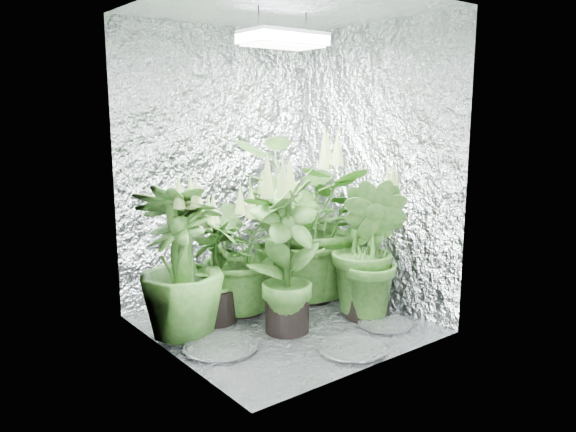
{
  "coord_description": "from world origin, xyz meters",
  "views": [
    {
      "loc": [
        -2.15,
        -2.81,
        1.4
      ],
      "look_at": [
        0.04,
        0.0,
        0.73
      ],
      "focal_mm": 35.0,
      "sensor_mm": 36.0,
      "label": 1
    }
  ],
  "objects_px": {
    "plant_b": "(216,264)",
    "plant_e": "(312,220)",
    "plant_f": "(287,252)",
    "plant_c": "(276,241)",
    "plant_a": "(242,253)",
    "plant_d": "(181,262)",
    "grow_lamp": "(283,39)",
    "circulation_fan": "(301,269)",
    "plant_g": "(369,250)"
  },
  "relations": [
    {
      "from": "plant_b",
      "to": "plant_e",
      "type": "xyz_separation_m",
      "value": [
        0.79,
        -0.04,
        0.21
      ]
    },
    {
      "from": "plant_e",
      "to": "plant_f",
      "type": "bearing_deg",
      "value": -144.22
    },
    {
      "from": "plant_b",
      "to": "plant_c",
      "type": "xyz_separation_m",
      "value": [
        0.58,
        0.11,
        0.06
      ]
    },
    {
      "from": "plant_e",
      "to": "plant_a",
      "type": "bearing_deg",
      "value": 171.81
    },
    {
      "from": "plant_d",
      "to": "plant_f",
      "type": "xyz_separation_m",
      "value": [
        0.57,
        -0.33,
        0.04
      ]
    },
    {
      "from": "grow_lamp",
      "to": "plant_d",
      "type": "height_order",
      "value": "grow_lamp"
    },
    {
      "from": "plant_a",
      "to": "circulation_fan",
      "type": "distance_m",
      "value": 0.78
    },
    {
      "from": "plant_c",
      "to": "plant_g",
      "type": "xyz_separation_m",
      "value": [
        0.27,
        -0.67,
        0.02
      ]
    },
    {
      "from": "grow_lamp",
      "to": "plant_b",
      "type": "height_order",
      "value": "grow_lamp"
    },
    {
      "from": "plant_e",
      "to": "plant_g",
      "type": "xyz_separation_m",
      "value": [
        0.06,
        -0.52,
        -0.14
      ]
    },
    {
      "from": "plant_d",
      "to": "grow_lamp",
      "type": "bearing_deg",
      "value": -18.8
    },
    {
      "from": "circulation_fan",
      "to": "plant_g",
      "type": "bearing_deg",
      "value": -106.81
    },
    {
      "from": "grow_lamp",
      "to": "plant_f",
      "type": "xyz_separation_m",
      "value": [
        -0.06,
        -0.11,
        -1.3
      ]
    },
    {
      "from": "grow_lamp",
      "to": "plant_a",
      "type": "height_order",
      "value": "grow_lamp"
    },
    {
      "from": "plant_b",
      "to": "grow_lamp",
      "type": "bearing_deg",
      "value": -43.0
    },
    {
      "from": "plant_f",
      "to": "plant_a",
      "type": "bearing_deg",
      "value": 94.51
    },
    {
      "from": "plant_g",
      "to": "circulation_fan",
      "type": "bearing_deg",
      "value": 84.88
    },
    {
      "from": "plant_b",
      "to": "plant_f",
      "type": "xyz_separation_m",
      "value": [
        0.27,
        -0.42,
        0.13
      ]
    },
    {
      "from": "plant_c",
      "to": "circulation_fan",
      "type": "bearing_deg",
      "value": 20.82
    },
    {
      "from": "grow_lamp",
      "to": "plant_a",
      "type": "relative_size",
      "value": 0.54
    },
    {
      "from": "plant_c",
      "to": "plant_e",
      "type": "height_order",
      "value": "plant_e"
    },
    {
      "from": "grow_lamp",
      "to": "circulation_fan",
      "type": "relative_size",
      "value": 1.4
    },
    {
      "from": "plant_b",
      "to": "circulation_fan",
      "type": "distance_m",
      "value": 0.99
    },
    {
      "from": "plant_c",
      "to": "plant_d",
      "type": "xyz_separation_m",
      "value": [
        -0.88,
        -0.2,
        0.03
      ]
    },
    {
      "from": "plant_c",
      "to": "plant_e",
      "type": "xyz_separation_m",
      "value": [
        0.21,
        -0.15,
        0.16
      ]
    },
    {
      "from": "grow_lamp",
      "to": "plant_d",
      "type": "distance_m",
      "value": 1.49
    },
    {
      "from": "plant_g",
      "to": "plant_e",
      "type": "bearing_deg",
      "value": 97.08
    },
    {
      "from": "grow_lamp",
      "to": "plant_d",
      "type": "bearing_deg",
      "value": 161.2
    },
    {
      "from": "plant_d",
      "to": "circulation_fan",
      "type": "xyz_separation_m",
      "value": [
        1.23,
        0.34,
        -0.34
      ]
    },
    {
      "from": "plant_c",
      "to": "plant_e",
      "type": "bearing_deg",
      "value": -36.41
    },
    {
      "from": "grow_lamp",
      "to": "plant_a",
      "type": "xyz_separation_m",
      "value": [
        -0.09,
        0.34,
        -1.39
      ]
    },
    {
      "from": "circulation_fan",
      "to": "plant_d",
      "type": "bearing_deg",
      "value": -176.42
    },
    {
      "from": "grow_lamp",
      "to": "plant_e",
      "type": "bearing_deg",
      "value": 29.59
    },
    {
      "from": "grow_lamp",
      "to": "circulation_fan",
      "type": "height_order",
      "value": "grow_lamp"
    },
    {
      "from": "plant_c",
      "to": "circulation_fan",
      "type": "relative_size",
      "value": 2.78
    },
    {
      "from": "circulation_fan",
      "to": "plant_b",
      "type": "bearing_deg",
      "value": -176.97
    },
    {
      "from": "plant_d",
      "to": "plant_g",
      "type": "xyz_separation_m",
      "value": [
        1.16,
        -0.47,
        -0.01
      ]
    },
    {
      "from": "plant_d",
      "to": "plant_f",
      "type": "height_order",
      "value": "plant_f"
    },
    {
      "from": "grow_lamp",
      "to": "plant_f",
      "type": "bearing_deg",
      "value": -116.8
    },
    {
      "from": "plant_e",
      "to": "circulation_fan",
      "type": "xyz_separation_m",
      "value": [
        0.14,
        0.29,
        -0.46
      ]
    },
    {
      "from": "grow_lamp",
      "to": "plant_c",
      "type": "relative_size",
      "value": 0.5
    },
    {
      "from": "plant_c",
      "to": "plant_a",
      "type": "bearing_deg",
      "value": -168.03
    },
    {
      "from": "circulation_fan",
      "to": "plant_e",
      "type": "bearing_deg",
      "value": -127.19
    },
    {
      "from": "plant_b",
      "to": "plant_c",
      "type": "relative_size",
      "value": 0.9
    },
    {
      "from": "plant_a",
      "to": "plant_f",
      "type": "distance_m",
      "value": 0.47
    },
    {
      "from": "plant_b",
      "to": "plant_e",
      "type": "bearing_deg",
      "value": -2.98
    },
    {
      "from": "grow_lamp",
      "to": "plant_c",
      "type": "xyz_separation_m",
      "value": [
        0.26,
        0.42,
        -1.37
      ]
    },
    {
      "from": "plant_b",
      "to": "plant_c",
      "type": "height_order",
      "value": "plant_c"
    },
    {
      "from": "plant_c",
      "to": "circulation_fan",
      "type": "xyz_separation_m",
      "value": [
        0.34,
        0.13,
        -0.31
      ]
    },
    {
      "from": "circulation_fan",
      "to": "plant_a",
      "type": "bearing_deg",
      "value": -175.22
    }
  ]
}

